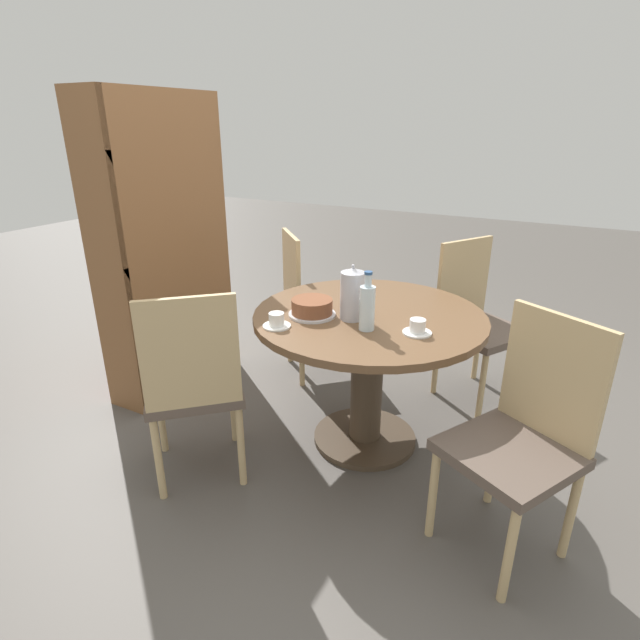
{
  "coord_description": "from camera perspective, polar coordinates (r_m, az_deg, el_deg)",
  "views": [
    {
      "loc": [
        -2.08,
        -0.85,
        1.58
      ],
      "look_at": [
        0.0,
        0.27,
        0.64
      ],
      "focal_mm": 28.0,
      "sensor_mm": 36.0,
      "label": 1
    }
  ],
  "objects": [
    {
      "name": "ground_plane",
      "position": [
        2.75,
        5.1,
        -13.43
      ],
      "size": [
        14.0,
        14.0,
        0.0
      ],
      "primitive_type": "plane",
      "color": "#56514C"
    },
    {
      "name": "cake_main",
      "position": [
        2.35,
        -0.92,
        1.41
      ],
      "size": [
        0.22,
        0.22,
        0.08
      ],
      "color": "silver",
      "rests_on": "dining_table"
    },
    {
      "name": "coffee_pot",
      "position": [
        2.29,
        3.72,
        2.97
      ],
      "size": [
        0.11,
        0.11,
        0.26
      ],
      "color": "silver",
      "rests_on": "dining_table"
    },
    {
      "name": "dining_table",
      "position": [
        2.48,
        5.51,
        -3.25
      ],
      "size": [
        1.12,
        1.12,
        0.72
      ],
      "color": "#473828",
      "rests_on": "ground_plane"
    },
    {
      "name": "chair_d",
      "position": [
        3.22,
        -0.96,
        2.14
      ],
      "size": [
        0.59,
        0.59,
        0.95
      ],
      "rotation": [
        0.0,
        0.0,
        7.05
      ],
      "color": "tan",
      "rests_on": "ground_plane"
    },
    {
      "name": "chair_c",
      "position": [
        3.08,
        17.43,
        0.19
      ],
      "size": [
        0.57,
        0.57,
        0.95
      ],
      "rotation": [
        0.0,
        0.0,
        5.76
      ],
      "color": "tan",
      "rests_on": "ground_plane"
    },
    {
      "name": "cup_a",
      "position": [
        2.24,
        -4.98,
        -0.14
      ],
      "size": [
        0.13,
        0.13,
        0.07
      ],
      "color": "white",
      "rests_on": "dining_table"
    },
    {
      "name": "bookshelf",
      "position": [
        3.13,
        -17.05,
        7.31
      ],
      "size": [
        0.86,
        0.28,
        1.75
      ],
      "rotation": [
        0.0,
        0.0,
        3.14
      ],
      "color": "brown",
      "rests_on": "ground_plane"
    },
    {
      "name": "cup_b",
      "position": [
        2.2,
        11.07,
        -0.89
      ],
      "size": [
        0.13,
        0.13,
        0.07
      ],
      "color": "white",
      "rests_on": "dining_table"
    },
    {
      "name": "chair_a",
      "position": [
        2.3,
        -14.24,
        -6.99
      ],
      "size": [
        0.59,
        0.59,
        0.95
      ],
      "rotation": [
        0.0,
        0.0,
        2.33
      ],
      "color": "tan",
      "rests_on": "ground_plane"
    },
    {
      "name": "chair_b",
      "position": [
        2.04,
        22.14,
        -11.99
      ],
      "size": [
        0.57,
        0.57,
        0.95
      ],
      "rotation": [
        0.0,
        0.0,
        4.21
      ],
      "color": "tan",
      "rests_on": "ground_plane"
    },
    {
      "name": "water_bottle",
      "position": [
        2.18,
        5.42,
        1.55
      ],
      "size": [
        0.07,
        0.07,
        0.27
      ],
      "color": "silver",
      "rests_on": "dining_table"
    }
  ]
}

